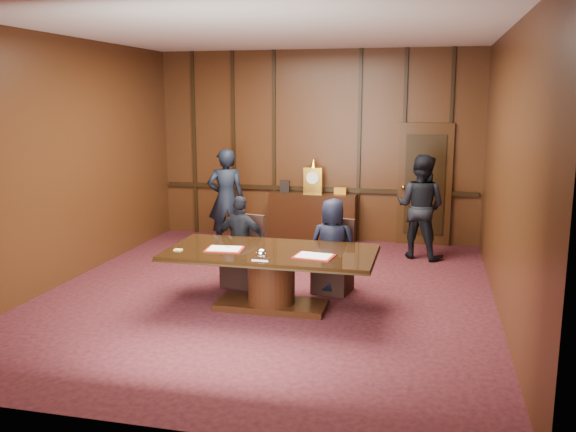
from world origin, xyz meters
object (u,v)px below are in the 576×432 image
Objects in this scene: witness_left at (226,199)px; sideboard at (313,215)px; signatory_right at (332,246)px; witness_right at (420,207)px; conference_table at (271,269)px; signatory_left at (241,242)px.

sideboard is at bearing -168.38° from witness_left.
witness_right is (1.11, 2.19, 0.21)m from signatory_right.
conference_table is 2.02× the size of signatory_left.
witness_right is at bearing 59.47° from conference_table.
sideboard is 2.14m from witness_right.
conference_table is at bearing 48.05° from signatory_right.
signatory_left is at bearing -2.86° from signatory_right.
sideboard is 3.00m from signatory_left.
witness_right is (1.96, -0.77, 0.38)m from sideboard.
witness_left reaches higher than conference_table.
signatory_right is 2.46m from witness_right.
witness_left reaches higher than signatory_left.
conference_table is 3.49m from witness_right.
witness_left is (-1.39, -0.90, 0.40)m from sideboard.
sideboard is 0.61× the size of conference_table.
witness_right is at bearing -21.50° from sideboard.
signatory_right is 0.76× the size of witness_right.
signatory_right reaches higher than conference_table.
signatory_right reaches higher than signatory_left.
sideboard is 1.70m from witness_left.
signatory_right is (0.84, -2.96, 0.17)m from sideboard.
witness_left is (-1.58, 2.86, 0.38)m from conference_table.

